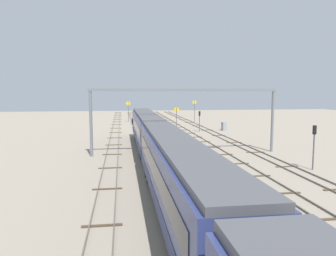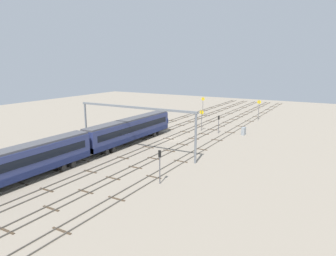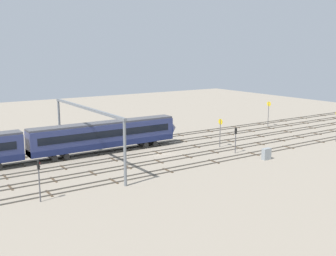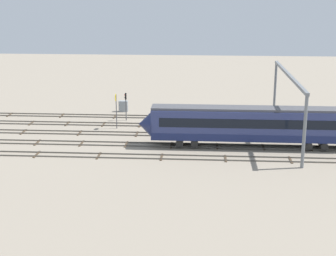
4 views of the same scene
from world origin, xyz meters
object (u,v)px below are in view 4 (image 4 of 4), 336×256
overhead_gantry (288,88)px  signal_light_trackside_approach (126,102)px  speed_sign_mid_trackside (116,106)px  relay_cabinet (123,106)px

overhead_gantry → signal_light_trackside_approach: 23.33m
speed_sign_mid_trackside → relay_cabinet: speed_sign_mid_trackside is taller
signal_light_trackside_approach → relay_cabinet: (1.22, -5.39, -1.82)m
overhead_gantry → signal_light_trackside_approach: size_ratio=5.88×
speed_sign_mid_trackside → overhead_gantry: bearing=173.1°
overhead_gantry → speed_sign_mid_trackside: 22.92m
overhead_gantry → speed_sign_mid_trackside: overhead_gantry is taller
overhead_gantry → speed_sign_mid_trackside: (22.51, -2.72, -3.31)m
speed_sign_mid_trackside → relay_cabinet: 10.14m
signal_light_trackside_approach → relay_cabinet: 5.82m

